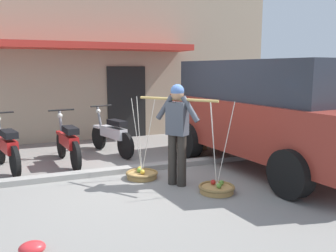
{
  "coord_description": "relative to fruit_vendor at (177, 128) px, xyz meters",
  "views": [
    {
      "loc": [
        -2.1,
        -5.76,
        1.95
      ],
      "look_at": [
        0.56,
        0.6,
        0.85
      ],
      "focal_mm": 38.89,
      "sensor_mm": 36.0,
      "label": 1
    }
  ],
  "objects": [
    {
      "name": "fruit_vendor",
      "position": [
        0.0,
        0.0,
        0.0
      ],
      "size": [
        0.88,
        1.21,
        1.7
      ],
      "color": "#2D2823",
      "rests_on": "ground"
    },
    {
      "name": "plastic_litter_bag",
      "position": [
        -2.36,
        -1.52,
        -0.91
      ],
      "size": [
        0.28,
        0.22,
        0.14
      ],
      "primitive_type": "ellipsoid",
      "color": "red",
      "rests_on": "ground"
    },
    {
      "name": "parked_truck",
      "position": [
        2.12,
        0.35,
        0.16
      ],
      "size": [
        2.51,
        4.96,
        2.1
      ],
      "color": "maroon",
      "rests_on": "ground"
    },
    {
      "name": "sidewalk_curb",
      "position": [
        -0.32,
        1.07,
        -0.93
      ],
      "size": [
        20.0,
        0.24,
        0.1
      ],
      "primitive_type": "cube",
      "color": "gray",
      "rests_on": "ground"
    },
    {
      "name": "motorcycle_nearest_shop",
      "position": [
        -2.64,
        2.07,
        -0.52
      ],
      "size": [
        0.61,
        1.79,
        1.09
      ],
      "color": "black",
      "rests_on": "ground"
    },
    {
      "name": "motorcycle_third_in_row",
      "position": [
        -0.45,
        2.62,
        -0.52
      ],
      "size": [
        0.66,
        1.78,
        1.09
      ],
      "color": "black",
      "rests_on": "ground"
    },
    {
      "name": "fruit_basket_right_side",
      "position": [
        0.43,
        -0.59,
        -0.9
      ],
      "size": [
        0.58,
        0.58,
        1.45
      ],
      "color": "#B2894C",
      "rests_on": "ground"
    },
    {
      "name": "motorcycle_second_in_row",
      "position": [
        -1.5,
        2.08,
        -0.52
      ],
      "size": [
        0.54,
        1.82,
        1.09
      ],
      "color": "black",
      "rests_on": "ground"
    },
    {
      "name": "storefront_building",
      "position": [
        -1.49,
        7.02,
        1.13
      ],
      "size": [
        13.0,
        6.0,
        4.2
      ],
      "color": "tan",
      "rests_on": "ground"
    },
    {
      "name": "ground_plane",
      "position": [
        -0.32,
        0.37,
        -0.98
      ],
      "size": [
        90.0,
        90.0,
        0.0
      ],
      "primitive_type": "plane",
      "color": "gray"
    },
    {
      "name": "wooden_crate",
      "position": [
        1.54,
        2.35,
        -0.82
      ],
      "size": [
        0.44,
        0.36,
        0.32
      ],
      "primitive_type": "cube",
      "color": "olive",
      "rests_on": "ground"
    },
    {
      "name": "fruit_basket_left_side",
      "position": [
        -0.42,
        0.59,
        -0.9
      ],
      "size": [
        0.58,
        0.58,
        1.45
      ],
      "color": "#B2894C",
      "rests_on": "ground"
    }
  ]
}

